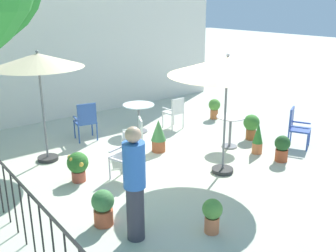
{
  "coord_description": "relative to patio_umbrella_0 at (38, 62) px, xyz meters",
  "views": [
    {
      "loc": [
        -4.75,
        -5.93,
        3.36
      ],
      "look_at": [
        0.0,
        0.13,
        0.83
      ],
      "focal_mm": 41.32,
      "sensor_mm": 36.0,
      "label": 1
    }
  ],
  "objects": [
    {
      "name": "patio_chair_2",
      "position": [
        1.65,
        -1.0,
        -1.64
      ],
      "size": [
        0.59,
        0.6,
        0.88
      ],
      "color": "silver",
      "rests_on": "ground"
    },
    {
      "name": "patio_chair_0",
      "position": [
        3.58,
        -0.01,
        -1.65
      ],
      "size": [
        0.45,
        0.45,
        0.86
      ],
      "color": "white",
      "rests_on": "ground"
    },
    {
      "name": "patio_chair_3",
      "position": [
        4.99,
        -2.83,
        -1.63
      ],
      "size": [
        0.6,
        0.61,
        0.94
      ],
      "color": "#2E4A9F",
      "rests_on": "ground"
    },
    {
      "name": "standing_person",
      "position": [
        -0.09,
        -3.63,
        -1.25
      ],
      "size": [
        0.44,
        0.44,
        1.73
      ],
      "color": "#33333D",
      "rests_on": "ground"
    },
    {
      "name": "potted_plant_8",
      "position": [
        3.93,
        -2.57,
        -1.79
      ],
      "size": [
        0.23,
        0.23,
        0.73
      ],
      "color": "#D07445",
      "rests_on": "ground"
    },
    {
      "name": "cafe_table_0",
      "position": [
        3.72,
        -1.9,
        -1.62
      ],
      "size": [
        0.67,
        0.67,
        0.76
      ],
      "color": "silver",
      "rests_on": "ground"
    },
    {
      "name": "potted_plant_1",
      "position": [
        5.07,
        -0.02,
        -1.8
      ],
      "size": [
        0.34,
        0.34,
        0.59
      ],
      "color": "#C26B3A",
      "rests_on": "ground"
    },
    {
      "name": "ground_plane",
      "position": [
        2.0,
        -1.86,
        -2.15
      ],
      "size": [
        60.0,
        60.0,
        0.0
      ],
      "primitive_type": "plane",
      "color": "beige"
    },
    {
      "name": "potted_plant_6",
      "position": [
        2.22,
        -1.08,
        -1.75
      ],
      "size": [
        0.35,
        0.35,
        0.77
      ],
      "color": "#A95431",
      "rests_on": "ground"
    },
    {
      "name": "patio_chair_4",
      "position": [
        0.93,
        -1.81,
        -1.64
      ],
      "size": [
        0.59,
        0.59,
        0.87
      ],
      "color": "white",
      "rests_on": "ground"
    },
    {
      "name": "cafe_table_1",
      "position": [
        2.65,
        0.36,
        -1.62
      ],
      "size": [
        0.83,
        0.83,
        0.75
      ],
      "color": "white",
      "rests_on": "ground"
    },
    {
      "name": "potted_plant_7",
      "position": [
        0.08,
        -1.37,
        -1.81
      ],
      "size": [
        0.41,
        0.43,
        0.59
      ],
      "color": "#B8523C",
      "rests_on": "ground"
    },
    {
      "name": "potted_plant_0",
      "position": [
        0.89,
        -4.21,
        -1.84
      ],
      "size": [
        0.31,
        0.31,
        0.55
      ],
      "color": "#CA6D44",
      "rests_on": "ground"
    },
    {
      "name": "patio_chair_1",
      "position": [
        1.25,
        0.6,
        -1.6
      ],
      "size": [
        0.57,
        0.54,
        0.97
      ],
      "color": "#2E5097",
      "rests_on": "ground"
    },
    {
      "name": "patio_umbrella_0",
      "position": [
        0.0,
        0.0,
        0.0
      ],
      "size": [
        1.85,
        1.85,
        2.39
      ],
      "color": "#2D2D2D",
      "rests_on": "ground"
    },
    {
      "name": "potted_plant_2",
      "position": [
        4.53,
        -1.87,
        -1.77
      ],
      "size": [
        0.4,
        0.4,
        0.64
      ],
      "color": "#A0592D",
      "rests_on": "ground"
    },
    {
      "name": "patio_umbrella_1",
      "position": [
        2.57,
        -2.8,
        0.0
      ],
      "size": [
        2.27,
        2.27,
        2.41
      ],
      "color": "#2D2D2D",
      "rests_on": "ground"
    },
    {
      "name": "villa_facade",
      "position": [
        2.0,
        2.93,
        0.32
      ],
      "size": [
        10.55,
        0.3,
        4.95
      ],
      "primitive_type": "cube",
      "color": "silver",
      "rests_on": "ground"
    },
    {
      "name": "terrace_railing",
      "position": [
        -1.43,
        -1.86,
        -1.47
      ],
      "size": [
        0.03,
        5.94,
        1.01
      ],
      "color": "black",
      "rests_on": "ground"
    },
    {
      "name": "potted_plant_5",
      "position": [
        -0.29,
        -3.02,
        -1.84
      ],
      "size": [
        0.35,
        0.35,
        0.59
      ],
      "color": "#BB5534",
      "rests_on": "ground"
    },
    {
      "name": "potted_plant_3",
      "position": [
        3.99,
        -3.19,
        -1.83
      ],
      "size": [
        0.35,
        0.34,
        0.58
      ],
      "color": "#B14E2D",
      "rests_on": "ground"
    }
  ]
}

